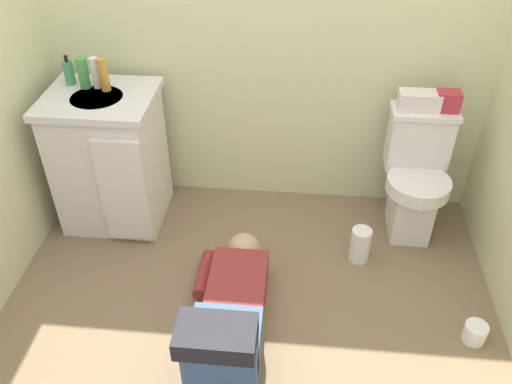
# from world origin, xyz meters

# --- Properties ---
(ground_plane) EXTENTS (3.03, 3.11, 0.04)m
(ground_plane) POSITION_xyz_m (0.00, 0.00, -0.02)
(ground_plane) COLOR #7E664B
(wall_back) EXTENTS (2.69, 0.08, 2.40)m
(wall_back) POSITION_xyz_m (0.00, 1.09, 1.20)
(wall_back) COLOR beige
(wall_back) RESTS_ON ground_plane
(toilet) EXTENTS (0.36, 0.46, 0.75)m
(toilet) POSITION_xyz_m (0.88, 0.79, 0.37)
(toilet) COLOR white
(toilet) RESTS_ON ground_plane
(vanity_cabinet) EXTENTS (0.60, 0.53, 0.82)m
(vanity_cabinet) POSITION_xyz_m (-0.88, 0.73, 0.42)
(vanity_cabinet) COLOR silver
(vanity_cabinet) RESTS_ON ground_plane
(faucet) EXTENTS (0.02, 0.02, 0.10)m
(faucet) POSITION_xyz_m (-0.88, 0.88, 0.87)
(faucet) COLOR silver
(faucet) RESTS_ON vanity_cabinet
(person_plumber) EXTENTS (0.39, 1.06, 0.52)m
(person_plumber) POSITION_xyz_m (-0.07, -0.13, 0.18)
(person_plumber) COLOR maroon
(person_plumber) RESTS_ON ground_plane
(tissue_box) EXTENTS (0.22, 0.11, 0.10)m
(tissue_box) POSITION_xyz_m (0.84, 0.88, 0.80)
(tissue_box) COLOR silver
(tissue_box) RESTS_ON toilet
(toiletry_bag) EXTENTS (0.12, 0.09, 0.11)m
(toiletry_bag) POSITION_xyz_m (0.99, 0.88, 0.81)
(toiletry_bag) COLOR #B22D3F
(toiletry_bag) RESTS_ON toilet
(soap_dispenser) EXTENTS (0.06, 0.06, 0.17)m
(soap_dispenser) POSITION_xyz_m (-1.07, 0.86, 0.89)
(soap_dispenser) COLOR #3D925E
(soap_dispenser) RESTS_ON vanity_cabinet
(bottle_green) EXTENTS (0.06, 0.06, 0.17)m
(bottle_green) POSITION_xyz_m (-0.97, 0.82, 0.91)
(bottle_green) COLOR green
(bottle_green) RESTS_ON vanity_cabinet
(bottle_white) EXTENTS (0.05, 0.05, 0.17)m
(bottle_white) POSITION_xyz_m (-0.91, 0.83, 0.91)
(bottle_white) COLOR white
(bottle_white) RESTS_ON vanity_cabinet
(bottle_amber) EXTENTS (0.05, 0.05, 0.18)m
(bottle_amber) POSITION_xyz_m (-0.85, 0.80, 0.91)
(bottle_amber) COLOR gold
(bottle_amber) RESTS_ON vanity_cabinet
(paper_towel_roll) EXTENTS (0.11, 0.11, 0.21)m
(paper_towel_roll) POSITION_xyz_m (0.58, 0.47, 0.11)
(paper_towel_roll) COLOR white
(paper_towel_roll) RESTS_ON ground_plane
(toilet_paper_roll) EXTENTS (0.11, 0.11, 0.10)m
(toilet_paper_roll) POSITION_xyz_m (1.10, -0.04, 0.05)
(toilet_paper_roll) COLOR white
(toilet_paper_roll) RESTS_ON ground_plane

